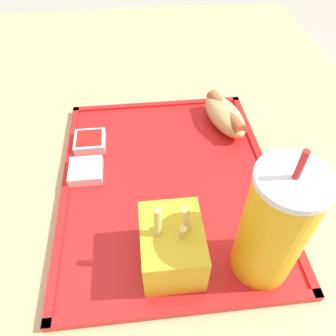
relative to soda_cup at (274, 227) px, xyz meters
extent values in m
plane|color=#ADA393|center=(-0.21, -0.13, -0.80)|extent=(8.00, 8.00, 0.00)
cube|color=tan|center=(-0.21, -0.13, -0.45)|extent=(1.41, 0.96, 0.70)
cube|color=red|center=(-0.16, -0.11, -0.09)|extent=(0.43, 0.35, 0.01)
cube|color=red|center=(-0.16, -0.27, -0.09)|extent=(0.43, 0.01, 0.00)
cube|color=red|center=(-0.16, 0.06, -0.09)|extent=(0.43, 0.01, 0.00)
cube|color=red|center=(-0.37, -0.11, -0.09)|extent=(0.01, 0.35, 0.00)
cube|color=red|center=(0.05, -0.11, -0.09)|extent=(0.01, 0.35, 0.00)
cylinder|color=gold|center=(0.00, 0.00, 0.00)|extent=(0.08, 0.08, 0.17)
cylinder|color=silver|center=(0.00, 0.00, 0.08)|extent=(0.08, 0.08, 0.01)
cylinder|color=red|center=(0.00, 0.00, 0.11)|extent=(0.01, 0.01, 0.03)
ellipsoid|color=tan|center=(-0.29, 0.02, -0.07)|extent=(0.14, 0.09, 0.04)
cylinder|color=#9E512D|center=(-0.29, 0.02, -0.06)|extent=(0.12, 0.05, 0.02)
cube|color=gold|center=(-0.02, -0.12, -0.05)|extent=(0.10, 0.08, 0.07)
cylinder|color=#EACC60|center=(-0.01, -0.11, -0.03)|extent=(0.02, 0.01, 0.06)
cylinder|color=#EACC60|center=(-0.02, -0.10, -0.02)|extent=(0.01, 0.02, 0.08)
cylinder|color=#EACC60|center=(-0.02, -0.13, -0.01)|extent=(0.02, 0.01, 0.08)
cube|color=silver|center=(-0.19, -0.24, -0.08)|extent=(0.05, 0.05, 0.02)
cube|color=white|center=(-0.19, -0.24, -0.07)|extent=(0.05, 0.05, 0.00)
cube|color=silver|center=(-0.26, -0.24, -0.08)|extent=(0.05, 0.05, 0.02)
cube|color=#B21914|center=(-0.26, -0.24, -0.07)|extent=(0.05, 0.05, 0.00)
camera|label=1|loc=(0.19, -0.14, 0.32)|focal=35.00mm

